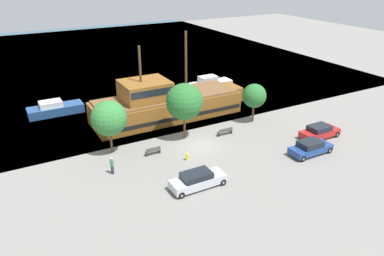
% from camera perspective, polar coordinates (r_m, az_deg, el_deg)
% --- Properties ---
extents(ground_plane, '(160.00, 160.00, 0.00)m').
position_cam_1_polar(ground_plane, '(39.95, 1.16, -2.65)').
color(ground_plane, gray).
extents(water_surface, '(80.00, 80.00, 0.00)m').
position_cam_1_polar(water_surface, '(78.99, -15.31, 10.14)').
color(water_surface, '#33566B').
rests_on(water_surface, ground).
extents(pirate_ship, '(19.69, 5.97, 10.42)m').
position_cam_1_polar(pirate_ship, '(46.46, -4.23, 3.73)').
color(pirate_ship, brown).
rests_on(pirate_ship, water_surface).
extents(moored_boat_dockside, '(6.79, 2.40, 1.81)m').
position_cam_1_polar(moored_boat_dockside, '(50.92, -20.16, 2.75)').
color(moored_boat_dockside, navy).
rests_on(moored_boat_dockside, water_surface).
extents(moored_boat_outer, '(6.81, 2.20, 1.81)m').
position_cam_1_polar(moored_boat_outer, '(58.43, 2.75, 6.87)').
color(moored_boat_outer, silver).
rests_on(moored_boat_outer, water_surface).
extents(parked_car_curb_front, '(4.56, 1.95, 1.48)m').
position_cam_1_polar(parked_car_curb_front, '(43.66, 18.86, -0.53)').
color(parked_car_curb_front, '#B21E1E').
rests_on(parked_car_curb_front, ground_plane).
extents(parked_car_curb_mid, '(4.95, 1.85, 1.49)m').
position_cam_1_polar(parked_car_curb_mid, '(32.56, 0.86, -7.90)').
color(parked_car_curb_mid, '#B7BCC6').
rests_on(parked_car_curb_mid, ground_plane).
extents(parked_car_curb_rear, '(4.55, 1.91, 1.46)m').
position_cam_1_polar(parked_car_curb_rear, '(39.74, 17.60, -2.86)').
color(parked_car_curb_rear, navy).
rests_on(parked_car_curb_rear, ground_plane).
extents(fire_hydrant, '(0.42, 0.25, 0.76)m').
position_cam_1_polar(fire_hydrant, '(36.88, -0.78, -4.35)').
color(fire_hydrant, yellow).
rests_on(fire_hydrant, ground_plane).
extents(bench_promenade_east, '(1.54, 0.45, 0.85)m').
position_cam_1_polar(bench_promenade_east, '(38.09, -5.96, -3.48)').
color(bench_promenade_east, '#4C4742').
rests_on(bench_promenade_east, ground_plane).
extents(bench_promenade_west, '(1.82, 0.45, 0.85)m').
position_cam_1_polar(bench_promenade_west, '(42.25, 5.06, -0.51)').
color(bench_promenade_west, '#4C4742').
rests_on(bench_promenade_west, ground_plane).
extents(pedestrian_walking_near, '(0.32, 0.32, 1.71)m').
position_cam_1_polar(pedestrian_walking_near, '(35.19, -12.10, -5.60)').
color(pedestrian_walking_near, '#232838').
rests_on(pedestrian_walking_near, ground_plane).
extents(tree_row_east, '(3.59, 3.59, 5.55)m').
position_cam_1_polar(tree_row_east, '(37.89, -12.55, 1.44)').
color(tree_row_east, brown).
rests_on(tree_row_east, ground_plane).
extents(tree_row_mideast, '(3.98, 3.98, 6.23)m').
position_cam_1_polar(tree_row_mideast, '(40.02, -1.17, 4.01)').
color(tree_row_mideast, brown).
rests_on(tree_row_mideast, ground_plane).
extents(tree_row_midwest, '(2.87, 2.87, 4.74)m').
position_cam_1_polar(tree_row_midwest, '(45.27, 9.47, 4.85)').
color(tree_row_midwest, brown).
rests_on(tree_row_midwest, ground_plane).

